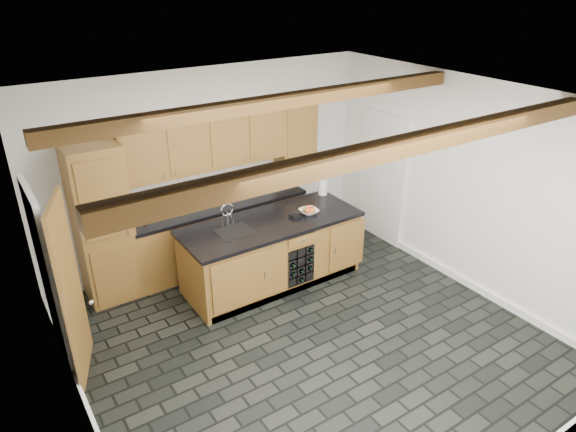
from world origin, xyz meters
name	(u,v)px	position (x,y,z in m)	size (l,w,h in m)	color
ground	(308,338)	(0.00, 0.00, 0.00)	(5.00, 5.00, 0.00)	black
room_shell	(277,207)	(-0.09, 0.53, 1.53)	(5.01, 5.00, 5.00)	white
back_cabinetry	(195,205)	(-0.38, 2.24, 0.98)	(3.65, 0.62, 2.20)	brown
island	(273,252)	(0.31, 1.28, 0.46)	(2.48, 0.96, 0.93)	brown
faucet	(233,228)	(-0.25, 1.33, 0.96)	(0.45, 0.40, 0.34)	black
kitchen_scale	(297,214)	(0.67, 1.24, 0.96)	(0.22, 0.15, 0.06)	black
fruit_bowl	(309,212)	(0.86, 1.21, 0.96)	(0.25, 0.25, 0.06)	beige
fruit_cluster	(309,209)	(0.86, 1.21, 0.99)	(0.16, 0.17, 0.07)	#AC3317
paper_towel	(323,187)	(1.42, 1.65, 1.04)	(0.13, 0.13, 0.22)	white
mug	(146,218)	(-1.08, 2.24, 0.97)	(0.09, 0.09, 0.08)	white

